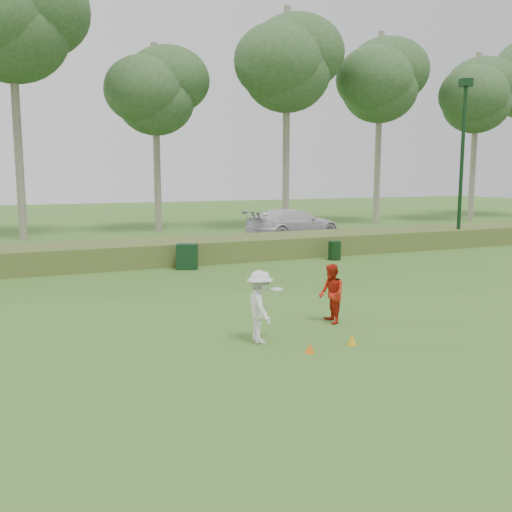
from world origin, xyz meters
name	(u,v)px	position (x,y,z in m)	size (l,w,h in m)	color
ground	(324,335)	(0.00, 0.00, 0.00)	(120.00, 120.00, 0.00)	#356622
reed_strip	(182,251)	(0.00, 12.00, 0.45)	(80.00, 3.00, 0.90)	#475C25
park_road	(155,246)	(0.00, 17.00, 0.03)	(80.00, 6.00, 0.06)	#2D2D2D
lamp_post	(463,134)	(14.00, 11.00, 5.59)	(0.70, 0.70, 8.18)	black
tree_3	(11,22)	(-6.00, 23.00, 11.60)	(7.80, 7.80, 15.50)	gray
tree_4	(155,92)	(2.00, 24.50, 8.59)	(6.24, 6.24, 11.50)	gray
tree_5	(287,64)	(10.00, 22.50, 10.47)	(7.28, 7.28, 14.00)	gray
tree_6	(380,81)	(18.00, 23.80, 10.10)	(7.02, 7.02, 13.50)	gray
tree_7	(477,96)	(26.00, 22.80, 9.34)	(6.50, 6.50, 12.50)	gray
player_white	(260,307)	(-1.59, 0.04, 0.80)	(0.88, 1.09, 1.61)	silver
player_red	(331,294)	(0.68, 0.84, 0.74)	(0.72, 0.56, 1.48)	red
cone_orange	(310,348)	(-0.94, -1.06, 0.11)	(0.19, 0.19, 0.21)	orange
cone_yellow	(352,340)	(0.17, -0.93, 0.12)	(0.22, 0.22, 0.24)	gold
utility_cabinet	(187,257)	(-0.37, 9.93, 0.50)	(0.79, 0.50, 0.99)	black
trash_bin	(335,250)	(6.12, 9.77, 0.41)	(0.54, 0.54, 0.81)	black
car_right	(293,223)	(8.00, 17.42, 0.88)	(2.31, 5.68, 1.65)	silver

